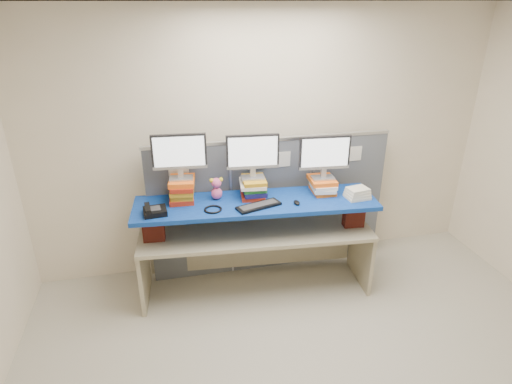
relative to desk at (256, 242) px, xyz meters
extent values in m
cube|color=beige|center=(0.25, -1.40, 0.84)|extent=(5.00, 4.00, 2.80)
cube|color=white|center=(0.25, -1.40, 2.24)|extent=(5.00, 4.00, 0.01)
cube|color=#4C5159|center=(-0.62, 0.38, 0.19)|extent=(0.85, 0.05, 1.50)
cube|color=#4C5159|center=(0.25, 0.38, 0.19)|extent=(0.85, 0.05, 1.50)
cube|color=#4C5159|center=(1.11, 0.38, 0.19)|extent=(0.85, 0.05, 1.50)
cube|color=silver|center=(0.25, 0.38, 0.95)|extent=(2.60, 0.06, 0.03)
cube|color=silver|center=(-0.70, 0.35, 0.74)|extent=(0.20, 0.00, 0.16)
cube|color=silver|center=(0.10, 0.35, 0.74)|extent=(0.20, 0.00, 0.16)
cube|color=silver|center=(0.35, 0.35, 0.74)|extent=(0.20, 0.00, 0.16)
cube|color=silver|center=(1.15, 0.35, 0.74)|extent=(0.20, 0.00, 0.16)
cube|color=tan|center=(0.00, 0.00, 0.12)|extent=(2.36, 0.86, 0.04)
cube|color=tan|center=(-1.13, 0.09, -0.23)|extent=(0.09, 0.63, 0.66)
cube|color=tan|center=(1.13, -0.09, -0.23)|extent=(0.09, 0.63, 0.66)
cube|color=maroon|center=(-0.99, 0.03, 0.28)|extent=(0.21, 0.13, 0.28)
cube|color=maroon|center=(0.98, -0.13, 0.28)|extent=(0.21, 0.13, 0.28)
cube|color=navy|center=(0.00, 0.00, 0.44)|extent=(2.39, 0.78, 0.04)
cube|color=#A62513|center=(-0.70, 0.19, 0.48)|extent=(0.24, 0.29, 0.05)
cube|color=#C28A1A|center=(-0.69, 0.19, 0.53)|extent=(0.25, 0.31, 0.05)
cube|color=#C28A1A|center=(-0.69, 0.18, 0.58)|extent=(0.26, 0.32, 0.04)
cube|color=#A62513|center=(-0.68, 0.18, 0.62)|extent=(0.25, 0.32, 0.04)
cube|color=orange|center=(-0.69, 0.18, 0.66)|extent=(0.27, 0.32, 0.05)
cube|color=#A62513|center=(-0.01, 0.12, 0.48)|extent=(0.26, 0.31, 0.04)
cube|color=#121452|center=(0.01, 0.11, 0.52)|extent=(0.23, 0.29, 0.04)
cube|color=#24872F|center=(0.01, 0.13, 0.56)|extent=(0.24, 0.29, 0.04)
cube|color=white|center=(-0.01, 0.12, 0.60)|extent=(0.28, 0.32, 0.04)
cube|color=#C28A1A|center=(0.01, 0.11, 0.64)|extent=(0.24, 0.30, 0.04)
cube|color=orange|center=(0.71, 0.07, 0.48)|extent=(0.22, 0.29, 0.04)
cube|color=white|center=(0.70, 0.05, 0.52)|extent=(0.25, 0.31, 0.03)
cube|color=white|center=(0.71, 0.06, 0.55)|extent=(0.24, 0.31, 0.03)
cube|color=orange|center=(0.70, 0.07, 0.59)|extent=(0.27, 0.31, 0.04)
cube|color=#A1A1A6|center=(-0.69, 0.18, 0.70)|extent=(0.23, 0.16, 0.02)
cube|color=#A1A1A6|center=(-0.69, 0.18, 0.75)|extent=(0.05, 0.04, 0.09)
cube|color=black|center=(-0.69, 0.18, 0.96)|extent=(0.51, 0.08, 0.33)
cube|color=white|center=(-0.69, 0.16, 0.96)|extent=(0.47, 0.04, 0.29)
cube|color=#A1A1A6|center=(0.00, 0.12, 0.66)|extent=(0.23, 0.16, 0.02)
cube|color=#A1A1A6|center=(0.00, 0.12, 0.72)|extent=(0.05, 0.04, 0.09)
cube|color=black|center=(0.00, 0.12, 0.93)|extent=(0.51, 0.08, 0.33)
cube|color=white|center=(0.00, 0.10, 0.93)|extent=(0.47, 0.04, 0.29)
cube|color=#A1A1A6|center=(0.70, 0.06, 0.62)|extent=(0.23, 0.16, 0.02)
cube|color=#A1A1A6|center=(0.70, 0.06, 0.67)|extent=(0.05, 0.04, 0.09)
cube|color=black|center=(0.70, 0.06, 0.89)|extent=(0.51, 0.08, 0.33)
cube|color=white|center=(0.70, 0.04, 0.89)|extent=(0.47, 0.04, 0.29)
cube|color=black|center=(0.00, -0.13, 0.47)|extent=(0.45, 0.26, 0.02)
cube|color=#313234|center=(0.00, -0.13, 0.49)|extent=(0.39, 0.20, 0.00)
ellipsoid|color=black|center=(0.37, -0.14, 0.48)|extent=(0.07, 0.11, 0.03)
cube|color=black|center=(-0.96, -0.05, 0.49)|extent=(0.22, 0.20, 0.05)
cube|color=#313234|center=(-0.96, -0.05, 0.52)|extent=(0.11, 0.11, 0.01)
cube|color=black|center=(-1.02, -0.06, 0.53)|extent=(0.06, 0.19, 0.04)
torus|color=black|center=(-0.43, -0.10, 0.47)|extent=(0.21, 0.21, 0.02)
ellipsoid|color=#E2568F|center=(-0.36, 0.14, 0.52)|extent=(0.11, 0.10, 0.12)
sphere|color=#E2568F|center=(-0.36, 0.14, 0.63)|extent=(0.10, 0.10, 0.10)
sphere|color=gold|center=(-0.41, 0.14, 0.66)|extent=(0.04, 0.04, 0.04)
sphere|color=gold|center=(-0.32, 0.14, 0.66)|extent=(0.04, 0.04, 0.04)
cube|color=beige|center=(0.99, -0.15, 0.47)|extent=(0.24, 0.20, 0.03)
cube|color=beige|center=(0.99, -0.15, 0.50)|extent=(0.23, 0.19, 0.03)
cube|color=beige|center=(0.99, -0.15, 0.53)|extent=(0.22, 0.18, 0.03)
cube|color=beige|center=(0.99, -0.15, 0.55)|extent=(0.21, 0.17, 0.03)
camera|label=1|loc=(-0.84, -3.65, 2.25)|focal=30.00mm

